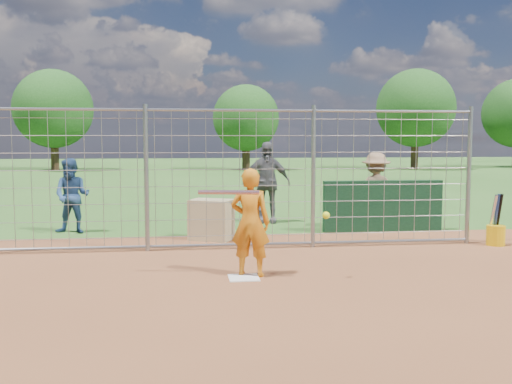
{
  "coord_description": "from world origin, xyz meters",
  "views": [
    {
      "loc": [
        -0.8,
        -8.17,
        2.0
      ],
      "look_at": [
        0.3,
        0.8,
        1.15
      ],
      "focal_mm": 40.0,
      "sensor_mm": 36.0,
      "label": 1
    }
  ],
  "objects": [
    {
      "name": "batter",
      "position": [
        0.11,
        -0.05,
        0.79
      ],
      "size": [
        0.67,
        0.54,
        1.58
      ],
      "primitive_type": "imported",
      "rotation": [
        0.0,
        0.0,
        2.82
      ],
      "color": "orange",
      "rests_on": "ground"
    },
    {
      "name": "ground",
      "position": [
        0.0,
        0.0,
        0.0
      ],
      "size": [
        100.0,
        100.0,
        0.0
      ],
      "primitive_type": "plane",
      "color": "#2D591E",
      "rests_on": "ground"
    },
    {
      "name": "bystander_a",
      "position": [
        -3.2,
        4.19,
        0.79
      ],
      "size": [
        0.86,
        0.73,
        1.58
      ],
      "primitive_type": "imported",
      "rotation": [
        0.0,
        0.0,
        -0.18
      ],
      "color": "navy",
      "rests_on": "ground"
    },
    {
      "name": "infield_dirt",
      "position": [
        0.0,
        -3.0,
        0.01
      ],
      "size": [
        18.0,
        18.0,
        0.0
      ],
      "primitive_type": "plane",
      "color": "brown",
      "rests_on": "ground"
    },
    {
      "name": "backstop_fence",
      "position": [
        0.0,
        2.0,
        1.26
      ],
      "size": [
        9.08,
        0.08,
        2.6
      ],
      "color": "gray",
      "rests_on": "ground"
    },
    {
      "name": "tree_line",
      "position": [
        3.13,
        28.13,
        3.71
      ],
      "size": [
        44.66,
        6.72,
        6.48
      ],
      "color": "#3F2B19",
      "rests_on": "ground"
    },
    {
      "name": "home_plate",
      "position": [
        0.0,
        -0.2,
        0.01
      ],
      "size": [
        0.43,
        0.43,
        0.02
      ],
      "primitive_type": "cube",
      "color": "silver",
      "rests_on": "ground"
    },
    {
      "name": "dugout_wall",
      "position": [
        3.4,
        3.6,
        0.55
      ],
      "size": [
        2.6,
        0.2,
        1.1
      ],
      "primitive_type": "cube",
      "color": "#11381E",
      "rests_on": "ground"
    },
    {
      "name": "equipment_bin",
      "position": [
        -0.32,
        3.01,
        0.4
      ],
      "size": [
        0.96,
        0.84,
        0.8
      ],
      "primitive_type": "cube",
      "rotation": [
        0.0,
        0.0,
        -0.43
      ],
      "color": "#C9B97D",
      "rests_on": "ground"
    },
    {
      "name": "bystander_c",
      "position": [
        3.33,
        3.89,
        0.85
      ],
      "size": [
        1.16,
        0.76,
        1.69
      ],
      "primitive_type": "imported",
      "rotation": [
        0.0,
        0.0,
        3.02
      ],
      "color": "#89684B",
      "rests_on": "ground"
    },
    {
      "name": "bystander_b",
      "position": [
        1.08,
        5.18,
        0.96
      ],
      "size": [
        1.17,
        0.59,
        1.93
      ],
      "primitive_type": "imported",
      "rotation": [
        0.0,
        0.0,
        -0.11
      ],
      "color": "#515156",
      "rests_on": "ground"
    },
    {
      "name": "equipment_in_play",
      "position": [
        0.12,
        -0.28,
        1.17
      ],
      "size": [
        1.83,
        0.34,
        0.41
      ],
      "color": "silver",
      "rests_on": "ground"
    },
    {
      "name": "bucket_with_bats",
      "position": [
        4.95,
        1.76,
        0.25
      ],
      "size": [
        0.34,
        0.37,
        0.97
      ],
      "color": "#E5B00C",
      "rests_on": "ground"
    }
  ]
}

